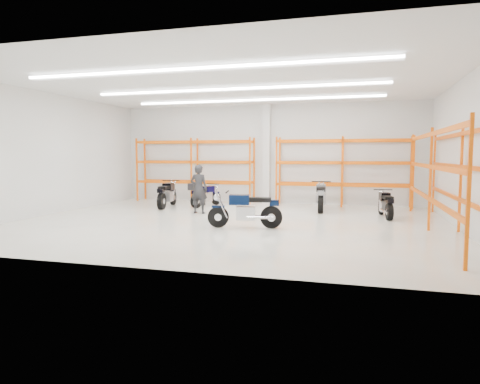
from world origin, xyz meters
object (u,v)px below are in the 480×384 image
(motorcycle_back_d, at_px, (386,205))
(standing_man, at_px, (199,189))
(structural_column, at_px, (267,154))
(motorcycle_main, at_px, (248,211))
(motorcycle_back_a, at_px, (167,195))
(motorcycle_back_b, at_px, (204,195))
(motorcycle_back_c, at_px, (321,197))

(motorcycle_back_d, xyz_separation_m, standing_man, (-6.74, -0.68, 0.47))
(standing_man, xyz_separation_m, structural_column, (1.73, 4.14, 1.32))
(motorcycle_main, distance_m, motorcycle_back_a, 6.07)
(motorcycle_main, bearing_deg, motorcycle_back_b, 124.32)
(motorcycle_back_b, xyz_separation_m, structural_column, (2.27, 2.17, 1.75))
(motorcycle_main, bearing_deg, motorcycle_back_c, 68.79)
(motorcycle_main, relative_size, motorcycle_back_a, 0.99)
(motorcycle_back_b, bearing_deg, structural_column, 43.70)
(motorcycle_back_a, bearing_deg, structural_column, 36.78)
(motorcycle_back_a, height_order, structural_column, structural_column)
(motorcycle_main, relative_size, motorcycle_back_c, 0.97)
(motorcycle_back_a, xyz_separation_m, motorcycle_back_c, (6.36, 0.61, 0.01))
(motorcycle_main, xyz_separation_m, motorcycle_back_a, (-4.57, 3.99, -0.00))
(motorcycle_main, height_order, motorcycle_back_d, motorcycle_main)
(motorcycle_back_a, xyz_separation_m, standing_man, (1.98, -1.37, 0.40))
(motorcycle_main, distance_m, standing_man, 3.71)
(motorcycle_back_c, xyz_separation_m, standing_man, (-4.38, -1.98, 0.39))
(motorcycle_back_b, height_order, structural_column, structural_column)
(standing_man, bearing_deg, motorcycle_back_a, -32.43)
(motorcycle_back_d, height_order, structural_column, structural_column)
(standing_man, bearing_deg, motorcycle_back_b, -72.39)
(motorcycle_back_c, height_order, standing_man, standing_man)
(motorcycle_back_c, xyz_separation_m, structural_column, (-2.65, 2.16, 1.72))
(motorcycle_back_a, bearing_deg, motorcycle_back_d, -4.53)
(motorcycle_back_d, bearing_deg, standing_man, -174.22)
(motorcycle_back_b, height_order, motorcycle_back_d, motorcycle_back_b)
(motorcycle_main, relative_size, standing_man, 1.22)
(standing_man, height_order, structural_column, structural_column)
(standing_man, relative_size, structural_column, 0.41)
(motorcycle_back_b, height_order, motorcycle_back_c, motorcycle_back_c)
(motorcycle_back_c, relative_size, structural_column, 0.52)
(motorcycle_back_b, bearing_deg, motorcycle_back_d, -10.09)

